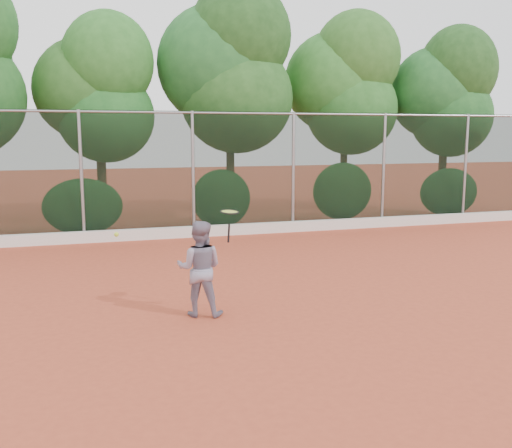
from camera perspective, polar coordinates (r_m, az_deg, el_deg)
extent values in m
plane|color=#B14429|center=(9.75, 1.75, -8.17)|extent=(80.00, 80.00, 0.00)
cube|color=silver|center=(16.15, -6.09, -0.75)|extent=(24.00, 0.20, 0.30)
imported|color=gray|center=(9.11, -5.66, -4.45)|extent=(0.90, 0.80, 1.53)
cube|color=black|center=(16.13, -6.31, 4.96)|extent=(24.00, 0.01, 3.50)
cylinder|color=gray|center=(16.10, -6.41, 11.00)|extent=(24.00, 0.06, 0.06)
cylinder|color=gray|center=(15.85, -17.05, 4.55)|extent=(0.09, 0.09, 3.50)
cylinder|color=gray|center=(16.13, -6.31, 4.96)|extent=(0.09, 0.09, 3.50)
cylinder|color=gray|center=(16.95, 3.74, 5.19)|extent=(0.09, 0.09, 3.50)
cylinder|color=gray|center=(18.24, 12.62, 5.26)|extent=(0.09, 0.09, 3.50)
cylinder|color=gray|center=(19.89, 20.19, 5.23)|extent=(0.09, 0.09, 3.50)
cylinder|color=#482F1C|center=(18.20, -15.11, 3.42)|extent=(0.28, 0.28, 2.40)
ellipsoid|color=#1E5920|center=(18.03, -14.75, 10.39)|extent=(2.90, 2.40, 2.80)
ellipsoid|color=#25551D|center=(18.36, -16.49, 12.79)|extent=(3.20, 2.70, 3.10)
ellipsoid|color=#245F20|center=(17.96, -14.60, 15.53)|extent=(2.70, 2.30, 2.90)
cylinder|color=#3E2618|center=(18.45, -2.57, 4.74)|extent=(0.26, 0.26, 3.00)
ellipsoid|color=#35712B|center=(18.39, -1.93, 12.52)|extent=(3.60, 3.00, 3.50)
ellipsoid|color=#2D7730|center=(18.64, -3.74, 15.55)|extent=(3.90, 3.20, 3.80)
ellipsoid|color=#2D6225|center=(18.53, -1.56, 18.41)|extent=(3.20, 2.70, 3.30)
cylinder|color=#48321B|center=(20.07, 8.72, 4.56)|extent=(0.24, 0.24, 2.70)
ellipsoid|color=#225A1F|center=(20.02, 9.54, 11.26)|extent=(3.20, 2.70, 3.10)
ellipsoid|color=#276322|center=(20.13, 7.91, 13.85)|extent=(3.50, 2.90, 3.40)
ellipsoid|color=#26551D|center=(20.12, 10.07, 16.10)|extent=(3.00, 2.50, 3.10)
cylinder|color=#472A1B|center=(21.61, 18.08, 4.26)|extent=(0.28, 0.28, 2.50)
ellipsoid|color=#2B712B|center=(21.59, 18.97, 10.20)|extent=(3.00, 2.50, 2.90)
ellipsoid|color=#2D762F|center=(21.59, 17.51, 12.40)|extent=(3.30, 2.80, 3.20)
ellipsoid|color=#2C5E24|center=(21.67, 19.58, 14.41)|extent=(2.80, 2.40, 3.00)
ellipsoid|color=#2B6C29|center=(16.73, -16.92, 1.67)|extent=(2.20, 1.16, 1.60)
ellipsoid|color=#286727|center=(17.20, -3.49, 2.57)|extent=(1.80, 1.04, 1.76)
ellipsoid|color=#2E6C29|center=(18.54, 8.63, 3.27)|extent=(2.00, 1.10, 1.84)
ellipsoid|color=#266327|center=(20.60, 18.72, 3.04)|extent=(2.16, 1.12, 1.64)
cylinder|color=black|center=(9.10, -2.74, -0.91)|extent=(0.05, 0.07, 0.31)
torus|color=black|center=(8.99, -2.66, 1.22)|extent=(0.38, 0.39, 0.05)
cylinder|color=#B9CA3B|center=(8.99, -2.66, 1.22)|extent=(0.33, 0.33, 0.03)
sphere|color=#BFE032|center=(8.65, -13.78, -1.02)|extent=(0.07, 0.07, 0.07)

